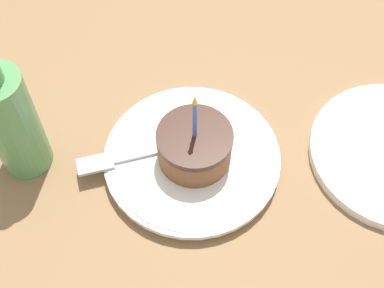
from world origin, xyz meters
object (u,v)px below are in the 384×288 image
fork (133,155)px  bottle (10,120)px  cake_slice (195,146)px  plate (192,158)px

fork → bottle: bearing=115.5°
cake_slice → bottle: bearing=116.7°
cake_slice → fork: 0.08m
plate → fork: (-0.04, 0.06, 0.01)m
plate → cake_slice: 0.03m
cake_slice → fork: bearing=118.7°
bottle → cake_slice: bearing=-63.3°
fork → bottle: size_ratio=0.61×
plate → cake_slice: size_ratio=1.84×
plate → cake_slice: (-0.00, -0.00, 0.03)m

